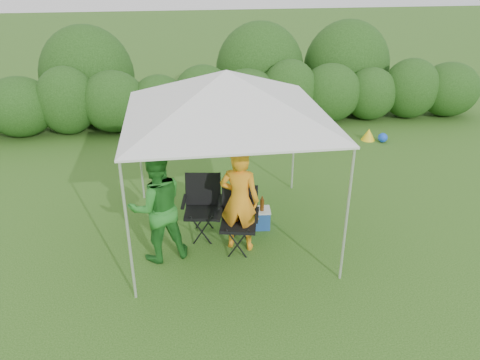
{
  "coord_description": "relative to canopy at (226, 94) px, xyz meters",
  "views": [
    {
      "loc": [
        -0.79,
        -6.37,
        4.4
      ],
      "look_at": [
        0.19,
        0.4,
        1.05
      ],
      "focal_mm": 35.0,
      "sensor_mm": 36.0,
      "label": 1
    }
  ],
  "objects": [
    {
      "name": "ground",
      "position": [
        0.0,
        -0.5,
        -2.46
      ],
      "size": [
        70.0,
        70.0,
        0.0
      ],
      "primitive_type": "plane",
      "color": "#3A6620"
    },
    {
      "name": "hedge",
      "position": [
        0.11,
        5.5,
        -1.64
      ],
      "size": [
        15.95,
        1.53,
        1.8
      ],
      "color": "#254F18",
      "rests_on": "ground"
    },
    {
      "name": "canopy",
      "position": [
        0.0,
        0.0,
        0.0
      ],
      "size": [
        3.1,
        3.1,
        2.83
      ],
      "color": "silver",
      "rests_on": "ground"
    },
    {
      "name": "chair_right",
      "position": [
        0.13,
        -0.42,
        -1.88
      ],
      "size": [
        0.73,
        0.68,
        1.03
      ],
      "rotation": [
        0.0,
        0.0,
        -0.22
      ],
      "color": "black",
      "rests_on": "ground"
    },
    {
      "name": "chair_left",
      "position": [
        -0.42,
        0.06,
        -1.86
      ],
      "size": [
        0.72,
        0.67,
        1.06
      ],
      "rotation": [
        0.0,
        0.0,
        -0.15
      ],
      "color": "black",
      "rests_on": "ground"
    },
    {
      "name": "man",
      "position": [
        0.13,
        -0.46,
        -1.6
      ],
      "size": [
        0.73,
        0.6,
        1.73
      ],
      "primitive_type": "imported",
      "rotation": [
        0.0,
        0.0,
        2.79
      ],
      "color": "orange",
      "rests_on": "ground"
    },
    {
      "name": "woman",
      "position": [
        -1.15,
        -0.55,
        -1.55
      ],
      "size": [
        1.03,
        0.89,
        1.82
      ],
      "primitive_type": "imported",
      "rotation": [
        0.0,
        0.0,
        3.4
      ],
      "color": "#287C28",
      "rests_on": "ground"
    },
    {
      "name": "cooler",
      "position": [
        0.54,
        0.1,
        -2.28
      ],
      "size": [
        0.45,
        0.35,
        0.36
      ],
      "rotation": [
        0.0,
        0.0,
        -0.09
      ],
      "color": "#214C9A",
      "rests_on": "ground"
    },
    {
      "name": "bottle",
      "position": [
        0.6,
        0.06,
        -1.97
      ],
      "size": [
        0.07,
        0.07,
        0.27
      ],
      "primitive_type": "cylinder",
      "color": "#592D0C",
      "rests_on": "cooler"
    },
    {
      "name": "lawn_toy",
      "position": [
        4.2,
        3.84,
        -2.32
      ],
      "size": [
        0.61,
        0.5,
        0.3
      ],
      "color": "yellow",
      "rests_on": "ground"
    }
  ]
}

